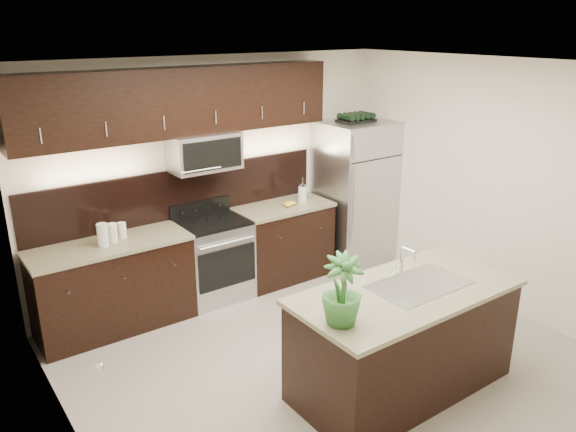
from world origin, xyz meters
name	(u,v)px	position (x,y,z in m)	size (l,w,h in m)	color
ground	(323,355)	(0.00, 0.00, 0.00)	(4.50, 4.50, 0.00)	gray
room_walls	(320,188)	(-0.11, -0.04, 1.70)	(4.52, 4.02, 2.71)	beige
counter_run	(198,263)	(-0.46, 1.69, 0.47)	(3.51, 0.65, 0.94)	black
upper_fixtures	(185,112)	(-0.43, 1.84, 2.14)	(3.49, 0.40, 1.66)	black
island	(403,339)	(0.24, -0.77, 0.47)	(1.96, 0.96, 0.94)	black
sink_faucet	(418,283)	(0.39, -0.76, 0.96)	(0.84, 0.50, 0.28)	silver
refrigerator	(353,192)	(1.80, 1.63, 0.93)	(0.89, 0.81, 1.85)	#B2B2B7
wine_rack	(356,118)	(1.80, 1.63, 1.90)	(0.46, 0.28, 0.11)	black
plant	(342,290)	(-0.56, -0.86, 1.21)	(0.30, 0.30, 0.53)	#2B6227
canisters	(110,233)	(-1.39, 1.68, 1.04)	(0.32, 0.20, 0.23)	silver
french_press	(302,193)	(0.97, 1.64, 1.06)	(0.11, 0.11, 0.31)	silver
bananas	(286,205)	(0.71, 1.61, 0.97)	(0.17, 0.13, 0.05)	yellow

